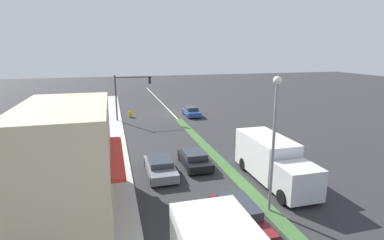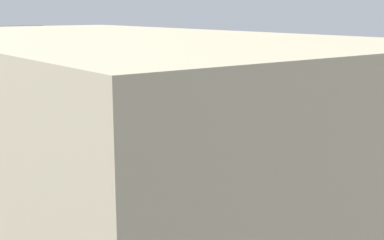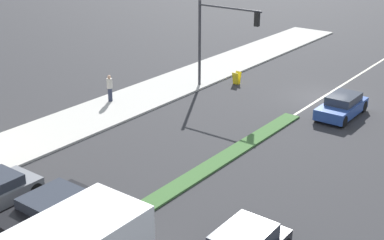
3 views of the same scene
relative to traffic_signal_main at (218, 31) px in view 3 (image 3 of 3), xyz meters
The scene contains 7 objects.
ground_plane 16.92m from the traffic_signal_main, 111.84° to the left, with size 160.00×160.00×0.00m, color #2B2B2D.
lane_marking_center 7.75m from the traffic_signal_main, 156.08° to the right, with size 0.16×60.00×0.01m, color beige.
traffic_signal_main is the anchor object (origin of this frame).
pedestrian 7.63m from the traffic_signal_main, 57.38° to the left, with size 0.34×0.34×1.65m.
warning_aframe_sign 3.97m from the traffic_signal_main, 99.18° to the right, with size 0.45×0.53×0.84m.
suv_black 17.60m from the traffic_signal_main, 103.13° to the left, with size 1.87×3.90×1.14m.
coupe_blue 8.96m from the traffic_signal_main, behind, with size 1.72×3.87×1.25m.
Camera 3 is at (-12.57, 30.19, 11.05)m, focal length 50.00 mm.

